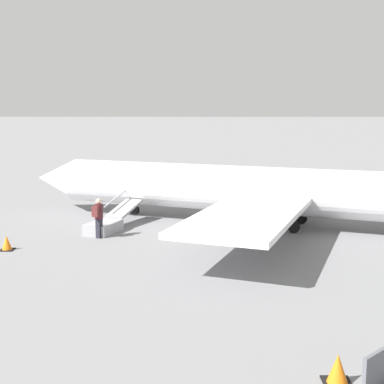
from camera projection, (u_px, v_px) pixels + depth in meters
ground_plane at (256, 225)px, 25.82m from camera, size 600.00×600.00×0.00m
airplane_main at (273, 190)px, 25.27m from camera, size 24.67×19.20×5.84m
boarding_stairs at (108, 223)px, 24.53m from camera, size 2.34×4.11×1.53m
passenger at (98, 215)px, 23.09m from camera, size 0.44×0.57×1.74m
traffic_cone_near_stairs at (7, 243)px, 21.25m from camera, size 0.54×0.54×0.59m
traffic_cone_near_cart at (338, 370)px, 10.94m from camera, size 0.59×0.59×0.65m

